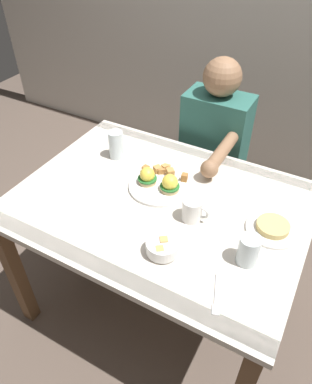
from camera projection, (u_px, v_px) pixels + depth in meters
name	position (u px, v px, depth m)	size (l,w,h in m)	color
ground_plane	(159.00, 300.00, 1.99)	(6.00, 6.00, 0.00)	brown
dining_table	(159.00, 219.00, 1.58)	(1.20, 0.90, 0.74)	silver
eggs_benedict_plate	(160.00, 182.00, 1.56)	(0.27, 0.27, 0.09)	white
fruit_bowl	(162.00, 247.00, 1.28)	(0.12, 0.12, 0.06)	white
coffee_mug	(193.00, 209.00, 1.39)	(0.11, 0.08, 0.09)	white
fork	(216.00, 296.00, 1.15)	(0.07, 0.15, 0.00)	silver
water_glass_near	(248.00, 252.00, 1.23)	(0.07, 0.07, 0.12)	silver
water_glass_far	(116.00, 146.00, 1.72)	(0.07, 0.07, 0.14)	silver
side_plate	(272.00, 228.00, 1.37)	(0.20, 0.20, 0.04)	white
diner_person	(213.00, 149.00, 1.97)	(0.34, 0.54, 1.14)	#33333D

